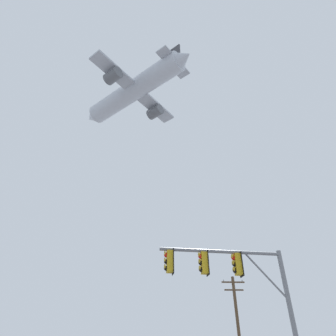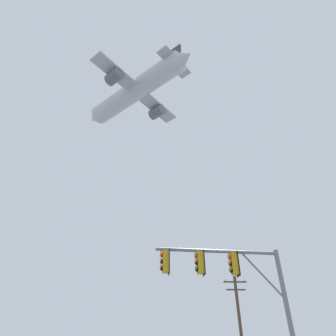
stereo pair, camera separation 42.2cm
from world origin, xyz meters
TOP-DOWN VIEW (x-y plane):
  - signal_pole_near at (2.67, 6.43)m, footprint 5.52×0.82m
  - utility_pole at (6.70, 22.90)m, footprint 2.20×0.28m
  - airplane at (-4.93, 26.92)m, footprint 18.81×16.67m

SIDE VIEW (x-z plane):
  - signal_pole_near at x=2.67m, z-range 1.60..7.44m
  - utility_pole at x=6.70m, z-range 0.29..8.77m
  - airplane at x=-4.93m, z-range 35.28..41.39m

